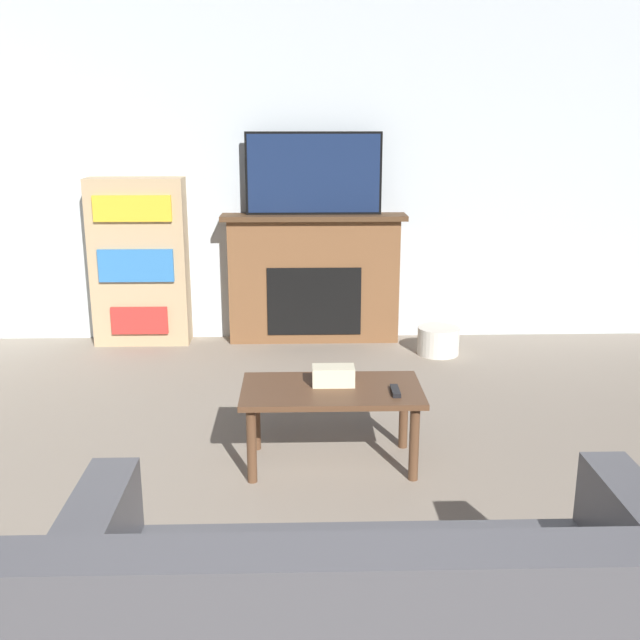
# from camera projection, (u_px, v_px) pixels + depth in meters

# --- Properties ---
(wall_back) EXTENTS (6.87, 0.06, 2.70)m
(wall_back) POSITION_uv_depth(u_px,v_px,m) (307.00, 173.00, 5.96)
(wall_back) COLOR silver
(wall_back) RESTS_ON ground_plane
(fireplace) EXTENTS (1.46, 0.28, 1.04)m
(fireplace) POSITION_uv_depth(u_px,v_px,m) (314.00, 278.00, 6.04)
(fireplace) COLOR brown
(fireplace) RESTS_ON ground_plane
(tv) EXTENTS (1.06, 0.03, 0.64)m
(tv) POSITION_uv_depth(u_px,v_px,m) (314.00, 174.00, 5.80)
(tv) COLOR black
(tv) RESTS_ON fireplace
(coffee_table) EXTENTS (0.94, 0.51, 0.43)m
(coffee_table) POSITION_uv_depth(u_px,v_px,m) (332.00, 399.00, 3.89)
(coffee_table) COLOR brown
(coffee_table) RESTS_ON ground_plane
(tissue_box) EXTENTS (0.22, 0.12, 0.10)m
(tissue_box) POSITION_uv_depth(u_px,v_px,m) (333.00, 376.00, 3.91)
(tissue_box) COLOR beige
(tissue_box) RESTS_ON coffee_table
(remote_control) EXTENTS (0.04, 0.15, 0.02)m
(remote_control) POSITION_uv_depth(u_px,v_px,m) (395.00, 391.00, 3.80)
(remote_control) COLOR black
(remote_control) RESTS_ON coffee_table
(bookshelf) EXTENTS (0.75, 0.29, 1.33)m
(bookshelf) POSITION_uv_depth(u_px,v_px,m) (140.00, 262.00, 5.94)
(bookshelf) COLOR tan
(bookshelf) RESTS_ON ground_plane
(storage_basket) EXTENTS (0.32, 0.32, 0.21)m
(storage_basket) POSITION_uv_depth(u_px,v_px,m) (438.00, 341.00, 5.79)
(storage_basket) COLOR silver
(storage_basket) RESTS_ON ground_plane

